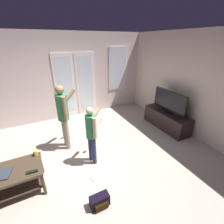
{
  "coord_description": "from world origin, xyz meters",
  "views": [
    {
      "loc": [
        -0.49,
        -2.34,
        2.35
      ],
      "look_at": [
        0.81,
        0.2,
        1.02
      ],
      "focal_mm": 24.73,
      "sensor_mm": 36.0,
      "label": 1
    }
  ],
  "objects_px": {
    "coffee_table": "(12,177)",
    "flat_screen_tv": "(169,102)",
    "person_adult": "(64,113)",
    "backpack": "(100,201)",
    "cup_near_edge": "(35,153)",
    "tv_stand": "(166,120)",
    "loose_keyboard": "(102,175)",
    "person_child": "(92,131)",
    "tv_remote_black": "(32,172)"
  },
  "relations": [
    {
      "from": "tv_stand",
      "to": "person_child",
      "type": "distance_m",
      "value": 2.49
    },
    {
      "from": "tv_stand",
      "to": "flat_screen_tv",
      "type": "distance_m",
      "value": 0.56
    },
    {
      "from": "backpack",
      "to": "flat_screen_tv",
      "type": "bearing_deg",
      "value": 26.69
    },
    {
      "from": "coffee_table",
      "to": "loose_keyboard",
      "type": "height_order",
      "value": "coffee_table"
    },
    {
      "from": "person_child",
      "to": "loose_keyboard",
      "type": "bearing_deg",
      "value": -88.35
    },
    {
      "from": "coffee_table",
      "to": "tv_remote_black",
      "type": "relative_size",
      "value": 5.52
    },
    {
      "from": "tv_stand",
      "to": "flat_screen_tv",
      "type": "bearing_deg",
      "value": 114.51
    },
    {
      "from": "flat_screen_tv",
      "to": "backpack",
      "type": "distance_m",
      "value": 3.06
    },
    {
      "from": "coffee_table",
      "to": "flat_screen_tv",
      "type": "distance_m",
      "value": 3.89
    },
    {
      "from": "person_child",
      "to": "backpack",
      "type": "height_order",
      "value": "person_child"
    },
    {
      "from": "person_adult",
      "to": "coffee_table",
      "type": "bearing_deg",
      "value": -140.96
    },
    {
      "from": "tv_stand",
      "to": "loose_keyboard",
      "type": "distance_m",
      "value": 2.54
    },
    {
      "from": "person_adult",
      "to": "person_child",
      "type": "relative_size",
      "value": 1.21
    },
    {
      "from": "tv_stand",
      "to": "cup_near_edge",
      "type": "bearing_deg",
      "value": -175.91
    },
    {
      "from": "backpack",
      "to": "cup_near_edge",
      "type": "xyz_separation_m",
      "value": [
        -0.78,
        1.09,
        0.42
      ]
    },
    {
      "from": "loose_keyboard",
      "to": "person_adult",
      "type": "bearing_deg",
      "value": 107.5
    },
    {
      "from": "backpack",
      "to": "tv_remote_black",
      "type": "bearing_deg",
      "value": 141.33
    },
    {
      "from": "coffee_table",
      "to": "person_adult",
      "type": "relative_size",
      "value": 0.62
    },
    {
      "from": "person_adult",
      "to": "cup_near_edge",
      "type": "bearing_deg",
      "value": -136.51
    },
    {
      "from": "coffee_table",
      "to": "tv_stand",
      "type": "height_order",
      "value": "tv_stand"
    },
    {
      "from": "tv_remote_black",
      "to": "backpack",
      "type": "bearing_deg",
      "value": -33.34
    },
    {
      "from": "flat_screen_tv",
      "to": "backpack",
      "type": "height_order",
      "value": "flat_screen_tv"
    },
    {
      "from": "flat_screen_tv",
      "to": "person_child",
      "type": "xyz_separation_m",
      "value": [
        -2.41,
        -0.37,
        -0.06
      ]
    },
    {
      "from": "person_child",
      "to": "tv_remote_black",
      "type": "height_order",
      "value": "person_child"
    },
    {
      "from": "person_child",
      "to": "tv_stand",
      "type": "bearing_deg",
      "value": 8.56
    },
    {
      "from": "cup_near_edge",
      "to": "loose_keyboard",
      "type": "bearing_deg",
      "value": -28.24
    },
    {
      "from": "loose_keyboard",
      "to": "backpack",
      "type": "bearing_deg",
      "value": -117.31
    },
    {
      "from": "coffee_table",
      "to": "tv_stand",
      "type": "bearing_deg",
      "value": 6.98
    },
    {
      "from": "flat_screen_tv",
      "to": "backpack",
      "type": "xyz_separation_m",
      "value": [
        -2.66,
        -1.34,
        -0.71
      ]
    },
    {
      "from": "coffee_table",
      "to": "flat_screen_tv",
      "type": "xyz_separation_m",
      "value": [
        3.83,
        0.47,
        0.47
      ]
    },
    {
      "from": "coffee_table",
      "to": "backpack",
      "type": "relative_size",
      "value": 3.14
    },
    {
      "from": "backpack",
      "to": "coffee_table",
      "type": "bearing_deg",
      "value": 143.42
    },
    {
      "from": "tv_stand",
      "to": "loose_keyboard",
      "type": "bearing_deg",
      "value": -161.32
    },
    {
      "from": "cup_near_edge",
      "to": "tv_remote_black",
      "type": "bearing_deg",
      "value": -99.95
    },
    {
      "from": "backpack",
      "to": "tv_remote_black",
      "type": "xyz_separation_m",
      "value": [
        -0.85,
        0.68,
        0.38
      ]
    },
    {
      "from": "coffee_table",
      "to": "person_adult",
      "type": "xyz_separation_m",
      "value": [
        1.06,
        0.86,
        0.57
      ]
    },
    {
      "from": "coffee_table",
      "to": "backpack",
      "type": "xyz_separation_m",
      "value": [
        1.17,
        -0.87,
        -0.24
      ]
    },
    {
      "from": "tv_stand",
      "to": "tv_remote_black",
      "type": "height_order",
      "value": "tv_stand"
    },
    {
      "from": "person_adult",
      "to": "flat_screen_tv",
      "type": "bearing_deg",
      "value": -7.95
    },
    {
      "from": "flat_screen_tv",
      "to": "loose_keyboard",
      "type": "relative_size",
      "value": 2.5
    },
    {
      "from": "loose_keyboard",
      "to": "tv_remote_black",
      "type": "height_order",
      "value": "tv_remote_black"
    },
    {
      "from": "flat_screen_tv",
      "to": "cup_near_edge",
      "type": "relative_size",
      "value": 11.3
    },
    {
      "from": "tv_stand",
      "to": "cup_near_edge",
      "type": "relative_size",
      "value": 14.45
    },
    {
      "from": "person_adult",
      "to": "backpack",
      "type": "relative_size",
      "value": 5.07
    },
    {
      "from": "tv_stand",
      "to": "person_child",
      "type": "height_order",
      "value": "person_child"
    },
    {
      "from": "cup_near_edge",
      "to": "tv_remote_black",
      "type": "relative_size",
      "value": 0.57
    },
    {
      "from": "tv_stand",
      "to": "cup_near_edge",
      "type": "height_order",
      "value": "cup_near_edge"
    },
    {
      "from": "tv_stand",
      "to": "person_adult",
      "type": "relative_size",
      "value": 0.93
    },
    {
      "from": "tv_stand",
      "to": "flat_screen_tv",
      "type": "height_order",
      "value": "flat_screen_tv"
    },
    {
      "from": "person_adult",
      "to": "backpack",
      "type": "height_order",
      "value": "person_adult"
    }
  ]
}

